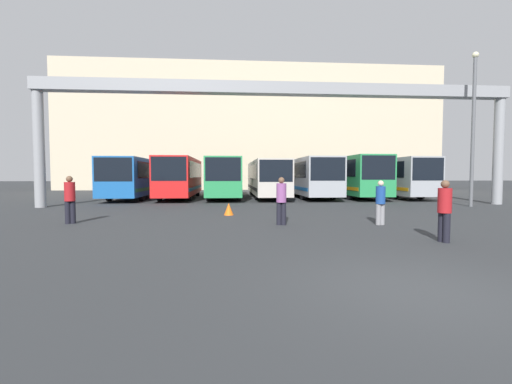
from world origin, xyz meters
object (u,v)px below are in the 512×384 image
object	(u,v)px
lamp_post	(473,124)
pedestrian_far_center	(70,198)
bus_slot_2	(224,176)
pedestrian_near_right	(380,201)
bus_slot_0	(137,176)
bus_slot_3	(266,177)
bus_slot_1	(180,176)
pedestrian_near_left	(281,200)
bus_slot_6	(387,175)
bus_slot_5	(350,175)
traffic_cone	(229,209)
pedestrian_mid_right	(444,209)
bus_slot_4	(308,175)

from	to	relation	value
lamp_post	pedestrian_far_center	bearing A→B (deg)	-164.81
bus_slot_2	pedestrian_near_right	world-z (taller)	bus_slot_2
pedestrian_near_right	bus_slot_0	bearing A→B (deg)	-55.96
bus_slot_0	pedestrian_far_center	xyz separation A→B (m)	(1.31, -14.57, -0.80)
bus_slot_2	bus_slot_3	distance (m)	3.62
bus_slot_1	pedestrian_near_left	bearing A→B (deg)	-68.71
bus_slot_3	pedestrian_near_left	xyz separation A→B (m)	(-1.13, -15.95, -0.77)
bus_slot_1	bus_slot_6	size ratio (longest dim) A/B	0.86
bus_slot_5	traffic_cone	size ratio (longest dim) A/B	19.98
bus_slot_0	bus_slot_5	distance (m)	17.47
bus_slot_3	pedestrian_near_right	size ratio (longest dim) A/B	7.40
bus_slot_2	bus_slot_6	distance (m)	14.00
bus_slot_2	bus_slot_6	size ratio (longest dim) A/B	0.85
bus_slot_1	pedestrian_near_left	size ratio (longest dim) A/B	5.85
bus_slot_5	bus_slot_6	world-z (taller)	bus_slot_5
lamp_post	traffic_cone	bearing A→B (deg)	-167.41
bus_slot_0	pedestrian_near_right	bearing A→B (deg)	-50.36
bus_slot_5	pedestrian_mid_right	size ratio (longest dim) A/B	6.52
bus_slot_2	pedestrian_near_right	xyz separation A→B (m)	(6.07, -15.26, -0.92)
bus_slot_1	pedestrian_near_right	bearing A→B (deg)	-57.96
bus_slot_4	pedestrian_mid_right	distance (m)	19.36
bus_slot_4	pedestrian_near_left	distance (m)	16.40
traffic_cone	bus_slot_6	bearing A→B (deg)	42.90
pedestrian_near_left	pedestrian_mid_right	size ratio (longest dim) A/B	1.03
bus_slot_6	pedestrian_far_center	distance (m)	24.72
bus_slot_5	pedestrian_near_left	size ratio (longest dim) A/B	6.31
bus_slot_0	bus_slot_5	size ratio (longest dim) A/B	1.01
bus_slot_4	bus_slot_5	bearing A→B (deg)	-4.50
bus_slot_3	lamp_post	distance (m)	14.98
pedestrian_near_right	bus_slot_2	bearing A→B (deg)	-73.91
lamp_post	bus_slot_2	bearing A→B (deg)	149.69
bus_slot_1	pedestrian_mid_right	size ratio (longest dim) A/B	6.04
traffic_cone	bus_slot_4	bearing A→B (deg)	62.05
bus_slot_3	bus_slot_1	bearing A→B (deg)	-172.43
bus_slot_4	pedestrian_far_center	world-z (taller)	bus_slot_4
traffic_cone	pedestrian_mid_right	bearing A→B (deg)	-48.89
bus_slot_0	lamp_post	world-z (taller)	lamp_post
bus_slot_0	bus_slot_5	bearing A→B (deg)	-0.22
bus_slot_0	lamp_post	distance (m)	23.64
bus_slot_3	bus_slot_6	world-z (taller)	bus_slot_6
bus_slot_5	traffic_cone	distance (m)	15.90
bus_slot_6	pedestrian_far_center	bearing A→B (deg)	-142.71
bus_slot_2	traffic_cone	bearing A→B (deg)	-88.13
pedestrian_near_left	traffic_cone	xyz separation A→B (m)	(-1.98, 3.27, -0.67)
pedestrian_near_right	pedestrian_far_center	size ratio (longest dim) A/B	0.91
pedestrian_near_right	lamp_post	bearing A→B (deg)	-147.51
bus_slot_3	pedestrian_far_center	xyz separation A→B (m)	(-9.17, -15.02, -0.75)
bus_slot_4	pedestrian_near_left	size ratio (longest dim) A/B	6.62
bus_slot_1	lamp_post	size ratio (longest dim) A/B	1.17
bus_slot_1	pedestrian_mid_right	xyz separation A→B (m)	(9.88, -18.64, -0.89)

